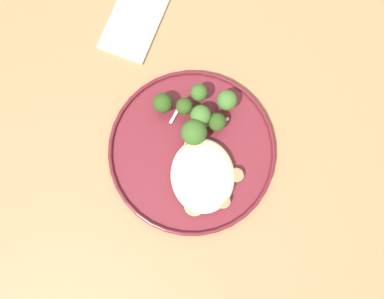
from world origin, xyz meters
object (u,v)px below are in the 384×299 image
at_px(seared_scallop_on_noodles, 223,201).
at_px(broccoli_floret_beside_noodles, 163,103).
at_px(broccoli_floret_rear_charred, 199,93).
at_px(broccoli_floret_tall_stalk, 217,122).
at_px(folded_napkin, 135,21).
at_px(seared_scallop_center_golden, 236,175).
at_px(seared_scallop_tiny_bay, 201,160).
at_px(broccoli_floret_near_rim, 194,132).
at_px(dinner_plate, 192,151).
at_px(seared_scallop_front_small, 194,206).
at_px(broccoli_floret_front_edge, 227,101).
at_px(seared_scallop_large_seared, 202,176).
at_px(seared_scallop_half_hidden, 193,147).
at_px(broccoli_floret_small_sprig, 201,115).
at_px(seared_scallop_tilted_round, 182,169).
at_px(broccoli_floret_center_pile, 184,107).

xyz_separation_m(seared_scallop_on_noodles, broccoli_floret_beside_noodles, (-0.17, -0.09, 0.02)).
relative_size(broccoli_floret_rear_charred, broccoli_floret_beside_noodles, 1.09).
distance_m(broccoli_floret_tall_stalk, folded_napkin, 0.25).
height_order(seared_scallop_center_golden, seared_scallop_tiny_bay, seared_scallop_center_golden).
bearing_deg(folded_napkin, broccoli_floret_near_rim, 21.56).
bearing_deg(broccoli_floret_tall_stalk, dinner_plate, -48.13).
bearing_deg(seared_scallop_front_small, broccoli_floret_front_edge, 158.01).
height_order(broccoli_floret_beside_noodles, broccoli_floret_front_edge, broccoli_floret_front_edge).
bearing_deg(seared_scallop_large_seared, broccoli_floret_near_rim, -173.52).
xyz_separation_m(seared_scallop_half_hidden, broccoli_floret_tall_stalk, (-0.04, 0.04, 0.01)).
bearing_deg(seared_scallop_half_hidden, seared_scallop_center_golden, 52.01).
bearing_deg(dinner_plate, broccoli_floret_beside_noodles, -151.80).
xyz_separation_m(broccoli_floret_beside_noodles, broccoli_floret_near_rim, (0.06, 0.05, 0.01)).
bearing_deg(broccoli_floret_small_sprig, seared_scallop_center_golden, 27.22).
xyz_separation_m(seared_scallop_tilted_round, broccoli_floret_beside_noodles, (-0.11, -0.02, 0.02)).
height_order(seared_scallop_large_seared, broccoli_floret_small_sprig, broccoli_floret_small_sprig).
distance_m(broccoli_floret_beside_noodles, broccoli_floret_near_rim, 0.08).
height_order(seared_scallop_large_seared, seared_scallop_on_noodles, seared_scallop_on_noodles).
xyz_separation_m(broccoli_floret_near_rim, broccoli_floret_front_edge, (-0.05, 0.06, -0.01)).
height_order(seared_scallop_large_seared, seared_scallop_tiny_bay, seared_scallop_large_seared).
height_order(dinner_plate, broccoli_floret_center_pile, broccoli_floret_center_pile).
height_order(broccoli_floret_near_rim, broccoli_floret_front_edge, broccoli_floret_near_rim).
height_order(seared_scallop_half_hidden, broccoli_floret_beside_noodles, broccoli_floret_beside_noodles).
bearing_deg(broccoli_floret_near_rim, seared_scallop_tilted_round, -23.48).
xyz_separation_m(seared_scallop_half_hidden, folded_napkin, (-0.25, -0.09, -0.02)).
relative_size(seared_scallop_center_golden, broccoli_floret_tall_stalk, 0.54).
relative_size(seared_scallop_large_seared, broccoli_floret_near_rim, 0.46).
bearing_deg(dinner_plate, broccoli_floret_small_sprig, 160.27).
relative_size(seared_scallop_front_small, broccoli_floret_center_pile, 0.68).
relative_size(seared_scallop_front_small, broccoli_floret_near_rim, 0.55).
xyz_separation_m(seared_scallop_center_golden, seared_scallop_half_hidden, (-0.05, -0.07, 0.00)).
bearing_deg(seared_scallop_tilted_round, broccoli_floret_small_sprig, 155.89).
bearing_deg(broccoli_floret_front_edge, seared_scallop_large_seared, -23.12).
distance_m(dinner_plate, seared_scallop_center_golden, 0.09).
distance_m(seared_scallop_half_hidden, broccoli_floret_small_sprig, 0.06).
relative_size(seared_scallop_tiny_bay, broccoli_floret_rear_charred, 0.46).
bearing_deg(seared_scallop_large_seared, folded_napkin, -161.76).
distance_m(seared_scallop_front_small, folded_napkin, 0.36).
bearing_deg(broccoli_floret_tall_stalk, seared_scallop_on_noodles, -0.56).
bearing_deg(dinner_plate, broccoli_floret_tall_stalk, 131.87).
bearing_deg(seared_scallop_tiny_bay, broccoli_floret_small_sprig, 175.74).
bearing_deg(broccoli_floret_rear_charred, seared_scallop_large_seared, -2.50).
relative_size(seared_scallop_on_noodles, seared_scallop_half_hidden, 0.78).
xyz_separation_m(dinner_plate, seared_scallop_tiny_bay, (0.02, 0.01, 0.01)).
bearing_deg(seared_scallop_on_noodles, seared_scallop_half_hidden, -156.15).
distance_m(seared_scallop_large_seared, seared_scallop_center_golden, 0.06).
distance_m(seared_scallop_half_hidden, broccoli_floret_near_rim, 0.03).
relative_size(seared_scallop_front_small, broccoli_floret_tall_stalk, 0.79).
xyz_separation_m(dinner_plate, seared_scallop_on_noodles, (0.09, 0.04, 0.01)).
bearing_deg(seared_scallop_half_hidden, seared_scallop_tilted_round, -30.04).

